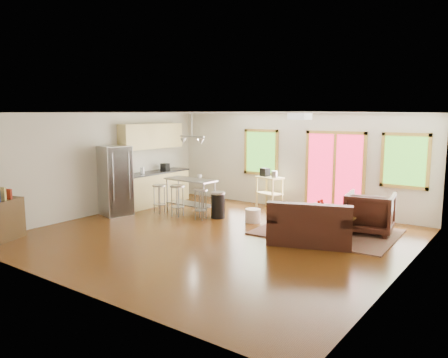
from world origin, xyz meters
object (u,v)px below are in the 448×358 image
Objects in this scene: rug at (327,232)px; island at (190,190)px; kitchen_cart at (269,181)px; ottoman at (322,214)px; refrigerator at (115,180)px; coffee_table at (333,216)px; loveseat at (310,227)px; armchair at (370,211)px.

island is (-3.68, -0.27, 0.60)m from rug.
rug is at bearing -32.24° from kitchen_cart.
ottoman is (-0.46, 0.81, 0.19)m from rug.
kitchen_cart is at bearing 62.16° from refrigerator.
island reaches higher than ottoman.
coffee_table is at bearing 5.63° from island.
loveseat is 3.03× the size of ottoman.
ottoman is at bearing 41.85° from refrigerator.
island reaches higher than loveseat.
coffee_table is (0.04, 1.06, 0.02)m from loveseat.
kitchen_cart is (-2.32, 1.47, 0.73)m from rug.
island is at bearing -161.40° from ottoman.
rug is at bearing 24.21° from armchair.
kitchen_cart is (-3.09, 0.96, 0.25)m from armchair.
loveseat is 3.41m from kitchen_cart.
coffee_table is 1.01× the size of kitchen_cart.
armchair is 4.51m from island.
rug is 1.99× the size of island.
kitchen_cart is at bearing 150.48° from coffee_table.
armchair is 0.69× the size of island.
loveseat is at bearing -45.66° from kitchen_cart.
armchair is at bearing 9.89° from island.
kitchen_cart reaches higher than rug.
ottoman is 0.42× the size of island.
refrigerator is (-5.21, -1.64, 0.52)m from coffee_table.
loveseat is 1.85m from ottoman.
ottoman is (-0.55, 0.71, -0.16)m from coffee_table.
coffee_table is 3.79m from island.
loveseat reaches higher than coffee_table.
armchair is at bearing -14.27° from ottoman.
rug is 2.84m from kitchen_cart.
armchair is 0.56× the size of refrigerator.
coffee_table is 5.49m from refrigerator.
refrigerator is (-4.66, -2.35, 0.69)m from ottoman.
armchair reaches higher than coffee_table.
ottoman is at bearing 18.60° from island.
loveseat is 1.67× the size of coffee_table.
rug is 1.56× the size of loveseat.
rug is 4.71× the size of ottoman.
refrigerator reaches higher than loveseat.
island is at bearing 0.67° from armchair.
refrigerator is at bearing -132.92° from kitchen_cart.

